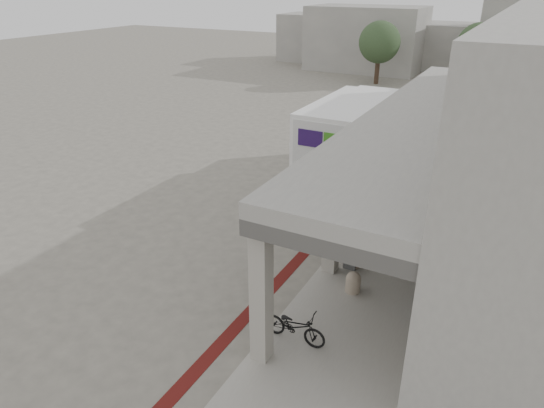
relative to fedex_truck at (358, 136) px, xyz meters
The scene contains 13 objects.
ground 8.06m from the fedex_truck, 92.18° to the right, with size 120.00×120.00×0.00m, color #676258.
bike_lane_stripe 6.17m from the fedex_truck, 83.16° to the right, with size 0.35×40.00×0.01m, color #521310.
sidewalk 8.85m from the fedex_truck, 64.74° to the right, with size 4.40×28.00×0.12m, color gray.
transit_building 7.50m from the fedex_truck, 27.11° to the right, with size 7.60×17.00×7.00m.
distant_backdrop 28.23m from the fedex_truck, 96.40° to the left, with size 28.00×10.00×6.50m.
tree_left 20.88m from the fedex_truck, 104.73° to the left, with size 3.20×3.20×4.80m.
tree_mid 22.26m from the fedex_truck, 85.61° to the left, with size 3.20×3.20×4.80m.
fedex_truck is the anchor object (origin of this frame).
bench 6.90m from the fedex_truck, 70.07° to the right, with size 0.41×1.73×0.41m.
bollard_near 8.63m from the fedex_truck, 71.21° to the right, with size 0.39×0.39×0.59m.
bollard_far 7.37m from the fedex_truck, 71.38° to the right, with size 0.46×0.46×0.68m.
utility_cabinet 9.54m from the fedex_truck, 60.22° to the right, with size 0.48×0.64×1.06m, color gray.
bicycle_black 10.84m from the fedex_truck, 78.20° to the right, with size 0.54×1.54×0.81m, color black.
Camera 1 is at (6.21, -10.71, 7.72)m, focal length 32.00 mm.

